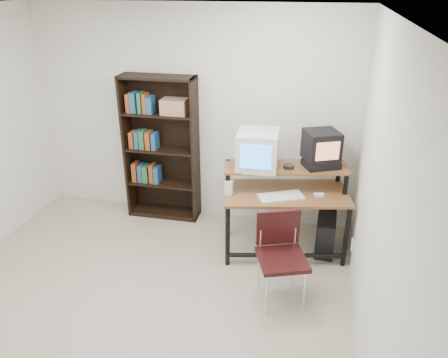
% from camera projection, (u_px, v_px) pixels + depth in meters
% --- Properties ---
extents(floor, '(4.00, 4.00, 0.01)m').
position_uv_depth(floor, '(132.00, 312.00, 4.07)').
color(floor, '#B0A892').
rests_on(floor, ground).
extents(ceiling, '(4.00, 4.00, 0.01)m').
position_uv_depth(ceiling, '(98.00, 14.00, 2.98)').
color(ceiling, white).
rests_on(ceiling, back_wall).
extents(back_wall, '(4.00, 0.01, 2.60)m').
position_uv_depth(back_wall, '(191.00, 116.00, 5.29)').
color(back_wall, silver).
rests_on(back_wall, floor).
extents(right_wall, '(0.01, 4.00, 2.60)m').
position_uv_depth(right_wall, '(376.00, 214.00, 3.11)').
color(right_wall, silver).
rests_on(right_wall, floor).
extents(computer_desk, '(1.44, 0.94, 0.98)m').
position_uv_depth(computer_desk, '(285.00, 194.00, 4.73)').
color(computer_desk, brown).
rests_on(computer_desk, floor).
extents(crt_monitor, '(0.46, 0.46, 0.40)m').
position_uv_depth(crt_monitor, '(258.00, 150.00, 4.62)').
color(crt_monitor, silver).
rests_on(crt_monitor, computer_desk).
extents(vcr, '(0.44, 0.39, 0.08)m').
position_uv_depth(vcr, '(321.00, 164.00, 4.68)').
color(vcr, black).
rests_on(vcr, computer_desk).
extents(crt_tv, '(0.44, 0.44, 0.32)m').
position_uv_depth(crt_tv, '(321.00, 146.00, 4.63)').
color(crt_tv, black).
rests_on(crt_tv, vcr).
extents(cd_spindle, '(0.15, 0.15, 0.05)m').
position_uv_depth(cd_spindle, '(289.00, 167.00, 4.65)').
color(cd_spindle, '#26262B').
rests_on(cd_spindle, computer_desk).
extents(keyboard, '(0.51, 0.40, 0.03)m').
position_uv_depth(keyboard, '(281.00, 197.00, 4.57)').
color(keyboard, silver).
rests_on(keyboard, computer_desk).
extents(mousepad, '(0.23, 0.20, 0.01)m').
position_uv_depth(mousepad, '(319.00, 197.00, 4.61)').
color(mousepad, black).
rests_on(mousepad, computer_desk).
extents(mouse, '(0.11, 0.08, 0.03)m').
position_uv_depth(mouse, '(319.00, 195.00, 4.61)').
color(mouse, white).
rests_on(mouse, mousepad).
extents(desk_speaker, '(0.08, 0.08, 0.17)m').
position_uv_depth(desk_speaker, '(229.00, 188.00, 4.62)').
color(desk_speaker, silver).
rests_on(desk_speaker, computer_desk).
extents(pc_tower, '(0.21, 0.45, 0.42)m').
position_uv_depth(pc_tower, '(325.00, 234.00, 4.90)').
color(pc_tower, black).
rests_on(pc_tower, floor).
extents(school_chair, '(0.56, 0.56, 0.87)m').
position_uv_depth(school_chair, '(280.00, 249.00, 4.06)').
color(school_chair, black).
rests_on(school_chair, floor).
extents(bookshelf, '(0.91, 0.32, 1.81)m').
position_uv_depth(bookshelf, '(162.00, 147.00, 5.39)').
color(bookshelf, black).
rests_on(bookshelf, floor).
extents(wall_outlet, '(0.02, 0.08, 0.12)m').
position_uv_depth(wall_outlet, '(352.00, 245.00, 4.55)').
color(wall_outlet, beige).
rests_on(wall_outlet, right_wall).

